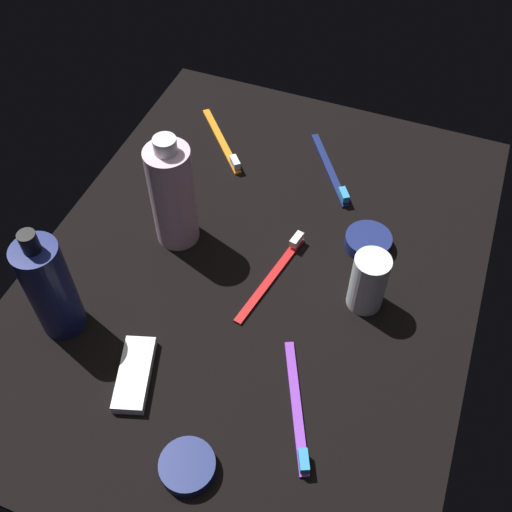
# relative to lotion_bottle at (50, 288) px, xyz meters

# --- Properties ---
(ground_plane) EXTENTS (0.84, 0.64, 0.01)m
(ground_plane) POSITION_rel_lotion_bottle_xyz_m (-0.18, 0.21, -0.09)
(ground_plane) COLOR black
(lotion_bottle) EXTENTS (0.06, 0.06, 0.19)m
(lotion_bottle) POSITION_rel_lotion_bottle_xyz_m (0.00, 0.00, 0.00)
(lotion_bottle) COLOR navy
(lotion_bottle) RESTS_ON ground_plane
(bodywash_bottle) EXTENTS (0.07, 0.07, 0.19)m
(bodywash_bottle) POSITION_rel_lotion_bottle_xyz_m (-0.20, 0.08, 0.01)
(bodywash_bottle) COLOR silver
(bodywash_bottle) RESTS_ON ground_plane
(deodorant_stick) EXTENTS (0.05, 0.05, 0.10)m
(deodorant_stick) POSITION_rel_lotion_bottle_xyz_m (-0.19, 0.38, -0.03)
(deodorant_stick) COLOR silver
(deodorant_stick) RESTS_ON ground_plane
(toothbrush_purple) EXTENTS (0.17, 0.09, 0.02)m
(toothbrush_purple) POSITION_rel_lotion_bottle_xyz_m (0.01, 0.34, -0.08)
(toothbrush_purple) COLOR purple
(toothbrush_purple) RESTS_ON ground_plane
(toothbrush_orange) EXTENTS (0.14, 0.13, 0.02)m
(toothbrush_orange) POSITION_rel_lotion_bottle_xyz_m (-0.42, 0.06, -0.08)
(toothbrush_orange) COLOR orange
(toothbrush_orange) RESTS_ON ground_plane
(toothbrush_navy) EXTENTS (0.16, 0.11, 0.02)m
(toothbrush_navy) POSITION_rel_lotion_bottle_xyz_m (-0.42, 0.26, -0.08)
(toothbrush_navy) COLOR navy
(toothbrush_navy) RESTS_ON ground_plane
(toothbrush_red) EXTENTS (0.18, 0.05, 0.02)m
(toothbrush_red) POSITION_rel_lotion_bottle_xyz_m (-0.18, 0.24, -0.08)
(toothbrush_red) COLOR red
(toothbrush_red) RESTS_ON ground_plane
(snack_bar_white) EXTENTS (0.11, 0.07, 0.01)m
(snack_bar_white) POSITION_rel_lotion_bottle_xyz_m (0.04, 0.13, -0.07)
(snack_bar_white) COLOR white
(snack_bar_white) RESTS_ON ground_plane
(cream_tin_left) EXTENTS (0.07, 0.07, 0.02)m
(cream_tin_left) POSITION_rel_lotion_bottle_xyz_m (-0.28, 0.36, -0.07)
(cream_tin_left) COLOR navy
(cream_tin_left) RESTS_ON ground_plane
(cream_tin_right) EXTENTS (0.07, 0.07, 0.02)m
(cream_tin_right) POSITION_rel_lotion_bottle_xyz_m (0.12, 0.25, -0.07)
(cream_tin_right) COLOR navy
(cream_tin_right) RESTS_ON ground_plane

